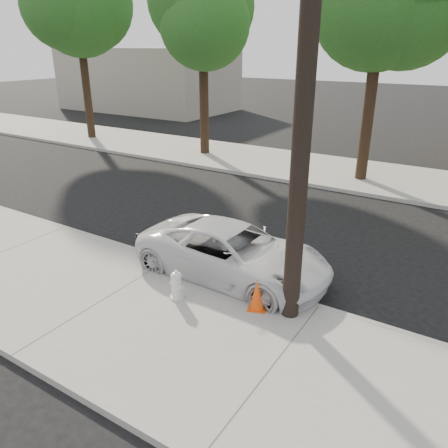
% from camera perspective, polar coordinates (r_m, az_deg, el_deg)
% --- Properties ---
extents(ground, '(120.00, 120.00, 0.00)m').
position_cam_1_polar(ground, '(12.80, -1.21, -1.61)').
color(ground, black).
rests_on(ground, ground).
extents(near_sidewalk, '(90.00, 4.40, 0.15)m').
position_cam_1_polar(near_sidewalk, '(9.88, -15.26, -9.74)').
color(near_sidewalk, gray).
rests_on(near_sidewalk, ground).
extents(far_sidewalk, '(90.00, 5.00, 0.15)m').
position_cam_1_polar(far_sidewalk, '(20.02, 12.39, 7.00)').
color(far_sidewalk, gray).
rests_on(far_sidewalk, ground).
extents(curb_near, '(90.00, 0.12, 0.16)m').
position_cam_1_polar(curb_near, '(11.24, -7.13, -4.92)').
color(curb_near, '#9E9B93').
rests_on(curb_near, ground).
extents(building_far, '(14.00, 8.00, 5.00)m').
position_cam_1_polar(building_far, '(39.91, -9.89, 18.14)').
color(building_far, gray).
rests_on(building_far, ground).
extents(utility_pole, '(1.40, 0.34, 9.00)m').
position_cam_1_polar(utility_pole, '(7.62, 10.63, 18.28)').
color(utility_pole, black).
rests_on(utility_pole, near_sidewalk).
extents(tree_a, '(4.65, 4.50, 9.00)m').
position_cam_1_polar(tree_a, '(26.87, -18.43, 24.16)').
color(tree_a, black).
rests_on(tree_a, far_sidewalk).
extents(tree_b, '(4.34, 4.20, 8.45)m').
position_cam_1_polar(tree_b, '(21.65, -2.58, 24.84)').
color(tree_b, black).
rests_on(tree_b, far_sidewalk).
extents(police_cruiser, '(4.75, 2.26, 1.31)m').
position_cam_1_polar(police_cruiser, '(10.31, 1.22, -3.78)').
color(police_cruiser, silver).
rests_on(police_cruiser, ground).
extents(fire_hydrant, '(0.33, 0.30, 0.62)m').
position_cam_1_polar(fire_hydrant, '(9.43, -6.21, -8.00)').
color(fire_hydrant, silver).
rests_on(fire_hydrant, near_sidewalk).
extents(traffic_cone, '(0.46, 0.46, 0.70)m').
position_cam_1_polar(traffic_cone, '(9.03, 4.39, -9.10)').
color(traffic_cone, '#EE480C').
rests_on(traffic_cone, near_sidewalk).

